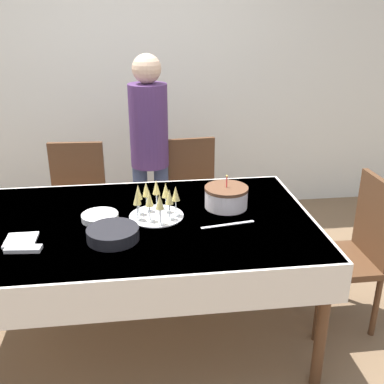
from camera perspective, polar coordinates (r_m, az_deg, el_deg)
name	(u,v)px	position (r m, az deg, el deg)	size (l,w,h in m)	color
ground_plane	(141,334)	(2.89, -6.48, -17.45)	(12.00, 12.00, 0.00)	brown
wall_back	(130,69)	(4.19, -7.89, 15.23)	(8.00, 0.05, 2.70)	silver
dining_table	(136,237)	(2.52, -7.13, -5.63)	(1.96, 1.17, 0.77)	silver
dining_chair_far_left	(78,202)	(3.44, -14.32, -1.27)	(0.44, 0.44, 0.94)	#51331E
dining_chair_far_right	(192,197)	(3.43, -0.04, -0.59)	(0.45, 0.45, 0.94)	#51331E
dining_chair_right_end	(354,247)	(2.89, 19.86, -6.59)	(0.42, 0.42, 0.94)	#51331E
birthday_cake	(226,197)	(2.61, 4.36, -0.64)	(0.25, 0.25, 0.20)	white
champagne_tray	(156,201)	(2.47, -4.65, -1.09)	(0.30, 0.30, 0.18)	silver
plate_stack_main	(113,234)	(2.28, -10.01, -5.27)	(0.26, 0.26, 0.06)	black
plate_stack_dessert	(100,217)	(2.51, -11.60, -3.11)	(0.20, 0.20, 0.03)	white
cake_knife	(228,225)	(2.41, 4.57, -4.15)	(0.30, 0.07, 0.00)	silver
fork_pile	(23,249)	(2.30, -20.64, -6.77)	(0.18, 0.08, 0.02)	silver
napkin_pile	(21,240)	(2.40, -20.89, -5.72)	(0.15, 0.15, 0.01)	white
person_standing	(149,142)	(3.33, -5.44, 6.34)	(0.28, 0.28, 1.56)	#3F4C72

